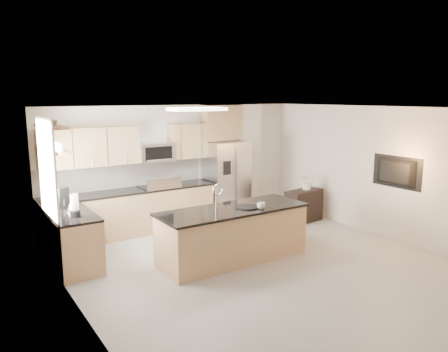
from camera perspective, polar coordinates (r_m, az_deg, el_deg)
floor at (r=7.41m, az=5.72°, el=-11.78°), size 6.50×6.50×0.00m
ceiling at (r=6.87m, az=6.11°, el=8.73°), size 6.00×6.50×0.02m
wall_back at (r=9.73m, az=-6.21°, el=1.52°), size 6.00×0.02×2.60m
wall_left at (r=5.69m, az=-18.42°, el=-5.36°), size 0.02×6.50×2.60m
wall_right at (r=9.19m, az=20.62°, el=0.38°), size 0.02×6.50×2.60m
back_counter at (r=9.12m, az=-12.08°, el=-4.56°), size 3.55×0.66×1.44m
left_counter at (r=7.73m, az=-19.28°, el=-7.77°), size 0.66×1.50×0.92m
range at (r=9.35m, az=-8.48°, el=-4.08°), size 0.76×0.64×1.14m
upper_cabinets at (r=8.99m, az=-13.23°, el=3.95°), size 3.50×0.33×0.75m
microwave at (r=9.24m, az=-8.99°, el=3.05°), size 0.76×0.40×0.40m
refrigerator at (r=10.00m, az=0.23°, el=-0.56°), size 0.92×0.78×1.78m
partition_column at (r=10.54m, az=3.02°, el=2.25°), size 0.60×0.30×2.60m
window at (r=7.39m, az=-22.10°, el=0.74°), size 0.04×1.15×1.65m
shelf_lower at (r=7.47m, az=-21.45°, el=3.20°), size 0.30×1.20×0.04m
shelf_upper at (r=7.44m, az=-21.64°, el=6.03°), size 0.30×1.20×0.04m
ceiling_fixture at (r=7.97m, az=-3.54°, el=8.71°), size 1.00×0.50×0.06m
island at (r=7.57m, az=1.17°, el=-7.56°), size 2.64×0.96×1.34m
credenza at (r=9.98m, az=10.35°, el=-3.86°), size 0.95×0.49×0.73m
cup at (r=7.42m, az=4.87°, el=-3.88°), size 0.17×0.17×0.11m
platter at (r=7.50m, az=3.07°, el=-4.06°), size 0.51×0.51×0.02m
blender at (r=7.24m, az=-18.92°, el=-3.85°), size 0.16×0.16×0.37m
kettle at (r=7.63m, az=-19.25°, el=-3.62°), size 0.18×0.18×0.23m
coffee_maker at (r=7.98m, az=-20.46°, el=-2.63°), size 0.24×0.26×0.35m
bowl at (r=7.59m, az=-21.93°, el=6.57°), size 0.43×0.43×0.09m
flower_vase at (r=9.92m, az=10.82°, el=0.00°), size 0.59×0.52×0.62m
television at (r=8.99m, az=21.32°, el=0.45°), size 0.14×1.08×0.62m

